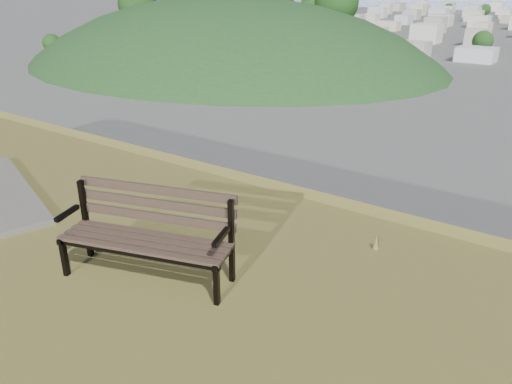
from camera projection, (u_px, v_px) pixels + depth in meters
The scene contains 2 objects.
park_bench at pixel (149, 229), 5.18m from camera, with size 1.90×1.09×0.95m.
green_wooded_hill at pixel (228, 63), 181.15m from camera, with size 180.34×144.27×90.17m.
Camera 1 is at (4.20, -1.84, 27.92)m, focal length 35.00 mm.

